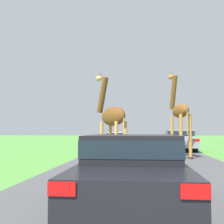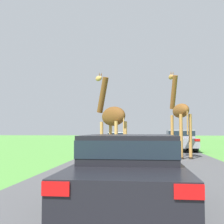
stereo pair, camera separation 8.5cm
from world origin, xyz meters
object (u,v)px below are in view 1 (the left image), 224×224
object	(u,v)px
giraffe_near_road	(112,116)
car_queue_right	(180,140)
car_lead_maroon	(133,171)
giraffe_companion	(179,113)
car_queue_left	(116,138)

from	to	relation	value
giraffe_near_road	car_queue_right	world-z (taller)	giraffe_near_road
car_lead_maroon	giraffe_companion	bearing A→B (deg)	77.88
car_queue_right	car_queue_left	bearing A→B (deg)	120.64
car_lead_maroon	car_queue_left	size ratio (longest dim) A/B	0.94
giraffe_companion	car_queue_left	bearing A→B (deg)	94.76
car_queue_left	car_lead_maroon	bearing A→B (deg)	-84.27
giraffe_near_road	car_lead_maroon	size ratio (longest dim) A/B	1.15
giraffe_near_road	giraffe_companion	bearing A→B (deg)	-24.34
giraffe_near_road	car_lead_maroon	world-z (taller)	giraffe_near_road
car_lead_maroon	car_queue_left	xyz separation A→B (m)	(-2.46, 24.50, -0.05)
giraffe_near_road	giraffe_companion	xyz separation A→B (m)	(3.60, 1.06, 0.21)
giraffe_companion	car_queue_right	xyz separation A→B (m)	(0.67, 4.97, -1.61)
giraffe_companion	car_lead_maroon	xyz separation A→B (m)	(-2.25, -10.46, -1.67)
giraffe_near_road	car_queue_left	world-z (taller)	giraffe_near_road
giraffe_companion	car_queue_right	world-z (taller)	giraffe_companion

